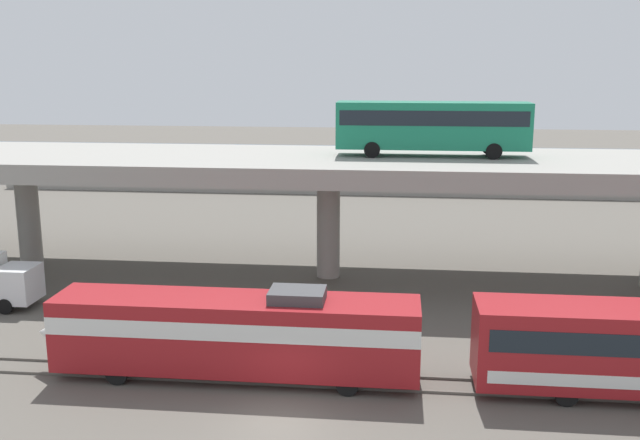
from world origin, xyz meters
The scene contains 15 objects.
ground_plane centered at (0.00, 0.00, 0.00)m, with size 260.00×260.00×0.00m, color #565149.
rail_strip_near centered at (0.00, 3.29, 0.06)m, with size 110.00×0.12×0.12m, color #59544C.
rail_strip_far centered at (0.00, 4.71, 0.06)m, with size 110.00×0.12×0.12m, color #59544C.
train_locomotive centered at (-3.35, 4.00, 2.19)m, with size 17.21×3.04×4.18m.
highway_overpass centered at (0.00, 20.00, 7.11)m, with size 96.00×11.78×7.92m.
transit_bus_on_overpass centered at (6.47, 20.70, 9.98)m, with size 12.00×2.68×3.40m.
pier_parking_lot centered at (0.00, 55.00, 0.75)m, with size 77.45×10.79×1.49m, color gray.
parked_car_0 centered at (11.33, 55.11, 2.27)m, with size 4.64×1.98×1.50m.
parked_car_1 centered at (-7.88, 57.32, 2.26)m, with size 4.12×1.95×1.50m.
parked_car_2 centered at (-6.64, 54.53, 2.26)m, with size 4.36×1.85×1.50m.
parked_car_3 centered at (-15.95, 52.60, 2.26)m, with size 4.54×1.88×1.50m.
parked_car_4 centered at (23.17, 52.89, 2.26)m, with size 4.06×1.88×1.50m.
parked_car_5 centered at (-6.19, 52.48, 2.26)m, with size 4.28×1.86×1.50m.
parked_car_6 centered at (0.78, 52.90, 2.26)m, with size 4.01×1.85×1.50m.
harbor_water centered at (0.00, 78.00, 0.00)m, with size 140.00×36.00×0.01m, color navy.
Camera 1 is at (4.40, -25.71, 13.79)m, focal length 40.88 mm.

